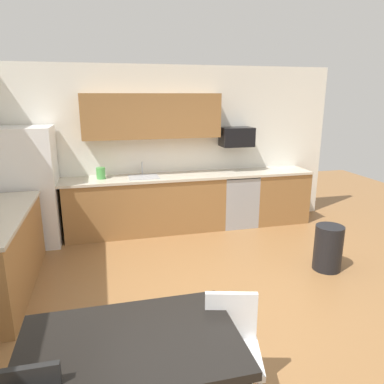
{
  "coord_description": "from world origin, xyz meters",
  "views": [
    {
      "loc": [
        -1.09,
        -3.4,
        2.23
      ],
      "look_at": [
        0.0,
        1.0,
        1.0
      ],
      "focal_mm": 33.66,
      "sensor_mm": 36.0,
      "label": 1
    }
  ],
  "objects": [
    {
      "name": "ground_plane",
      "position": [
        0.0,
        0.0,
        0.0
      ],
      "size": [
        12.0,
        12.0,
        0.0
      ],
      "primitive_type": "plane",
      "color": "olive"
    },
    {
      "name": "wall_back",
      "position": [
        0.0,
        2.65,
        1.35
      ],
      "size": [
        5.8,
        0.1,
        2.7
      ],
      "primitive_type": "cube",
      "color": "white",
      "rests_on": "ground"
    },
    {
      "name": "cabinet_run_back",
      "position": [
        -0.46,
        2.3,
        0.45
      ],
      "size": [
        2.58,
        0.6,
        0.9
      ],
      "primitive_type": "cube",
      "color": "olive",
      "rests_on": "ground"
    },
    {
      "name": "cabinet_run_back_right",
      "position": [
        1.92,
        2.3,
        0.45
      ],
      "size": [
        0.97,
        0.6,
        0.9
      ],
      "primitive_type": "cube",
      "color": "olive",
      "rests_on": "ground"
    },
    {
      "name": "cabinet_run_left",
      "position": [
        -2.3,
        0.8,
        0.45
      ],
      "size": [
        0.6,
        2.0,
        0.9
      ],
      "primitive_type": "cube",
      "color": "olive",
      "rests_on": "ground"
    },
    {
      "name": "countertop_back",
      "position": [
        0.0,
        2.3,
        0.92
      ],
      "size": [
        4.8,
        0.64,
        0.04
      ],
      "primitive_type": "cube",
      "color": "beige",
      "rests_on": "cabinet_run_back"
    },
    {
      "name": "upper_cabinets_back",
      "position": [
        -0.3,
        2.43,
        1.9
      ],
      "size": [
        2.2,
        0.34,
        0.7
      ],
      "primitive_type": "cube",
      "color": "olive"
    },
    {
      "name": "refrigerator",
      "position": [
        -2.18,
        2.22,
        0.89
      ],
      "size": [
        0.76,
        0.7,
        1.79
      ],
      "primitive_type": "cube",
      "color": "white",
      "rests_on": "ground"
    },
    {
      "name": "oven_range",
      "position": [
        1.13,
        2.3,
        0.46
      ],
      "size": [
        0.6,
        0.6,
        0.91
      ],
      "color": "#999BA0",
      "rests_on": "ground"
    },
    {
      "name": "microwave",
      "position": [
        1.13,
        2.4,
        1.53
      ],
      "size": [
        0.54,
        0.36,
        0.32
      ],
      "primitive_type": "cube",
      "color": "black"
    },
    {
      "name": "sink_basin",
      "position": [
        -0.48,
        2.3,
        0.88
      ],
      "size": [
        0.48,
        0.4,
        0.14
      ],
      "primitive_type": "cube",
      "color": "#A5A8AD",
      "rests_on": "countertop_back"
    },
    {
      "name": "sink_faucet",
      "position": [
        -0.48,
        2.48,
        1.04
      ],
      "size": [
        0.02,
        0.02,
        0.24
      ],
      "primitive_type": "cylinder",
      "color": "#B2B5BA",
      "rests_on": "countertop_back"
    },
    {
      "name": "dining_table",
      "position": [
        -1.0,
        -1.41,
        0.66
      ],
      "size": [
        1.4,
        0.9,
        0.72
      ],
      "color": "black",
      "rests_on": "ground"
    },
    {
      "name": "chair_near_table",
      "position": [
        -0.29,
        -1.33,
        0.5
      ],
      "size": [
        0.49,
        0.49,
        0.85
      ],
      "color": "white",
      "rests_on": "ground"
    },
    {
      "name": "trash_bin",
      "position": [
        1.67,
        0.38,
        0.3
      ],
      "size": [
        0.36,
        0.36,
        0.6
      ],
      "primitive_type": "cylinder",
      "color": "black",
      "rests_on": "ground"
    },
    {
      "name": "kettle",
      "position": [
        -1.15,
        2.35,
        1.02
      ],
      "size": [
        0.14,
        0.14,
        0.2
      ],
      "primitive_type": "cylinder",
      "color": "#4CA54C",
      "rests_on": "countertop_back"
    }
  ]
}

